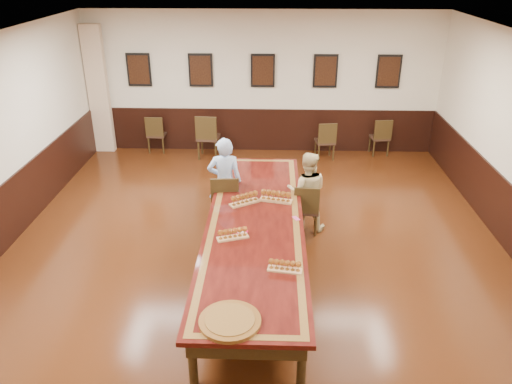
{
  "coord_description": "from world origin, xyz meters",
  "views": [
    {
      "loc": [
        0.23,
        -6.3,
        4.25
      ],
      "look_at": [
        0.0,
        0.5,
        1.0
      ],
      "focal_mm": 35.0,
      "sensor_mm": 36.0,
      "label": 1
    }
  ],
  "objects_px": {
    "spare_chair_b": "(208,136)",
    "spare_chair_c": "(325,140)",
    "person_man": "(225,182)",
    "spare_chair_a": "(157,133)",
    "carved_platter": "(230,321)",
    "person_woman": "(307,192)",
    "chair_woman": "(306,207)",
    "conference_table": "(255,231)",
    "chair_man": "(225,200)",
    "spare_chair_d": "(380,136)"
  },
  "relations": [
    {
      "from": "person_woman",
      "to": "carved_platter",
      "type": "xyz_separation_m",
      "value": [
        -1.0,
        -3.38,
        0.09
      ]
    },
    {
      "from": "spare_chair_a",
      "to": "person_man",
      "type": "xyz_separation_m",
      "value": [
        1.94,
        -3.49,
        0.34
      ]
    },
    {
      "from": "spare_chair_c",
      "to": "spare_chair_d",
      "type": "bearing_deg",
      "value": -173.85
    },
    {
      "from": "spare_chair_a",
      "to": "spare_chair_b",
      "type": "height_order",
      "value": "spare_chair_b"
    },
    {
      "from": "spare_chair_a",
      "to": "spare_chair_d",
      "type": "height_order",
      "value": "spare_chair_a"
    },
    {
      "from": "spare_chair_a",
      "to": "carved_platter",
      "type": "xyz_separation_m",
      "value": [
        2.31,
        -7.0,
        0.33
      ]
    },
    {
      "from": "chair_man",
      "to": "person_man",
      "type": "height_order",
      "value": "person_man"
    },
    {
      "from": "chair_man",
      "to": "spare_chair_b",
      "type": "relative_size",
      "value": 0.96
    },
    {
      "from": "spare_chair_c",
      "to": "person_man",
      "type": "bearing_deg",
      "value": 49.68
    },
    {
      "from": "spare_chair_c",
      "to": "carved_platter",
      "type": "xyz_separation_m",
      "value": [
        -1.62,
        -6.65,
        0.33
      ]
    },
    {
      "from": "spare_chair_b",
      "to": "person_woman",
      "type": "bearing_deg",
      "value": 126.17
    },
    {
      "from": "spare_chair_b",
      "to": "conference_table",
      "type": "height_order",
      "value": "spare_chair_b"
    },
    {
      "from": "person_man",
      "to": "carved_platter",
      "type": "height_order",
      "value": "person_man"
    },
    {
      "from": "person_man",
      "to": "carved_platter",
      "type": "xyz_separation_m",
      "value": [
        0.37,
        -3.5,
        -0.01
      ]
    },
    {
      "from": "spare_chair_a",
      "to": "carved_platter",
      "type": "height_order",
      "value": "spare_chair_a"
    },
    {
      "from": "spare_chair_a",
      "to": "carved_platter",
      "type": "bearing_deg",
      "value": 109.11
    },
    {
      "from": "chair_man",
      "to": "person_woman",
      "type": "height_order",
      "value": "person_woman"
    },
    {
      "from": "person_man",
      "to": "spare_chair_a",
      "type": "bearing_deg",
      "value": -65.72
    },
    {
      "from": "chair_woman",
      "to": "spare_chair_a",
      "type": "xyz_separation_m",
      "value": [
        -3.31,
        3.71,
        -0.0
      ]
    },
    {
      "from": "chair_man",
      "to": "conference_table",
      "type": "bearing_deg",
      "value": 109.33
    },
    {
      "from": "carved_platter",
      "to": "conference_table",
      "type": "bearing_deg",
      "value": 85.22
    },
    {
      "from": "spare_chair_d",
      "to": "person_woman",
      "type": "xyz_separation_m",
      "value": [
        -1.91,
        -3.6,
        0.25
      ]
    },
    {
      "from": "spare_chair_c",
      "to": "person_man",
      "type": "xyz_separation_m",
      "value": [
        -1.99,
        -3.14,
        0.34
      ]
    },
    {
      "from": "spare_chair_a",
      "to": "spare_chair_b",
      "type": "bearing_deg",
      "value": 165.25
    },
    {
      "from": "chair_man",
      "to": "person_man",
      "type": "xyz_separation_m",
      "value": [
        -0.01,
        0.1,
        0.29
      ]
    },
    {
      "from": "spare_chair_a",
      "to": "conference_table",
      "type": "relative_size",
      "value": 0.18
    },
    {
      "from": "chair_woman",
      "to": "carved_platter",
      "type": "distance_m",
      "value": 3.45
    },
    {
      "from": "person_man",
      "to": "conference_table",
      "type": "relative_size",
      "value": 0.31
    },
    {
      "from": "conference_table",
      "to": "person_man",
      "type": "bearing_deg",
      "value": 112.69
    },
    {
      "from": "spare_chair_c",
      "to": "person_man",
      "type": "height_order",
      "value": "person_man"
    },
    {
      "from": "spare_chair_c",
      "to": "conference_table",
      "type": "distance_m",
      "value": 4.69
    },
    {
      "from": "person_woman",
      "to": "chair_man",
      "type": "bearing_deg",
      "value": 2.81
    },
    {
      "from": "spare_chair_c",
      "to": "carved_platter",
      "type": "bearing_deg",
      "value": 68.32
    },
    {
      "from": "person_man",
      "to": "person_woman",
      "type": "xyz_separation_m",
      "value": [
        1.38,
        -0.13,
        -0.1
      ]
    },
    {
      "from": "spare_chair_c",
      "to": "chair_woman",
      "type": "bearing_deg",
      "value": 71.57
    },
    {
      "from": "person_man",
      "to": "chair_woman",
      "type": "bearing_deg",
      "value": 166.17
    },
    {
      "from": "chair_woman",
      "to": "spare_chair_c",
      "type": "xyz_separation_m",
      "value": [
        0.62,
        3.36,
        0.0
      ]
    },
    {
      "from": "person_man",
      "to": "person_woman",
      "type": "height_order",
      "value": "person_man"
    },
    {
      "from": "person_man",
      "to": "spare_chair_b",
      "type": "bearing_deg",
      "value": -82.69
    },
    {
      "from": "chair_woman",
      "to": "spare_chair_c",
      "type": "distance_m",
      "value": 3.42
    },
    {
      "from": "spare_chair_b",
      "to": "spare_chair_c",
      "type": "bearing_deg",
      "value": -175.8
    },
    {
      "from": "chair_woman",
      "to": "spare_chair_b",
      "type": "xyz_separation_m",
      "value": [
        -2.04,
        3.36,
        0.07
      ]
    },
    {
      "from": "person_man",
      "to": "spare_chair_d",
      "type": "bearing_deg",
      "value": -138.18
    },
    {
      "from": "spare_chair_b",
      "to": "chair_woman",
      "type": "bearing_deg",
      "value": 125.37
    },
    {
      "from": "chair_woman",
      "to": "carved_platter",
      "type": "xyz_separation_m",
      "value": [
        -1.0,
        -3.28,
        0.33
      ]
    },
    {
      "from": "chair_man",
      "to": "spare_chair_d",
      "type": "xyz_separation_m",
      "value": [
        3.28,
        3.58,
        -0.05
      ]
    },
    {
      "from": "spare_chair_c",
      "to": "carved_platter",
      "type": "height_order",
      "value": "spare_chair_c"
    },
    {
      "from": "spare_chair_b",
      "to": "spare_chair_c",
      "type": "relative_size",
      "value": 1.16
    },
    {
      "from": "chair_man",
      "to": "spare_chair_c",
      "type": "distance_m",
      "value": 3.8
    },
    {
      "from": "spare_chair_b",
      "to": "person_man",
      "type": "height_order",
      "value": "person_man"
    }
  ]
}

